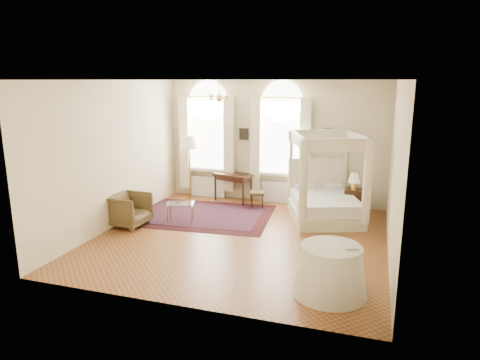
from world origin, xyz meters
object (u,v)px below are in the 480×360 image
at_px(canopy_bed, 325,200).
at_px(side_table, 330,270).
at_px(writing_desk, 233,178).
at_px(stool, 257,194).
at_px(coffee_table, 180,205).
at_px(floor_lamp, 189,146).
at_px(armchair, 129,210).
at_px(nightstand, 355,202).

xyz_separation_m(canopy_bed, side_table, (0.53, -3.73, -0.08)).
distance_m(writing_desk, stool, 0.92).
height_order(coffee_table, side_table, side_table).
height_order(stool, floor_lamp, floor_lamp).
relative_size(writing_desk, armchair, 1.38).
xyz_separation_m(nightstand, writing_desk, (-3.30, 0.32, 0.34)).
height_order(nightstand, side_table, side_table).
distance_m(armchair, coffee_table, 1.19).
distance_m(writing_desk, armchair, 3.17).
relative_size(stool, armchair, 0.54).
distance_m(canopy_bed, floor_lamp, 3.96).
bearing_deg(writing_desk, stool, -23.96).
relative_size(nightstand, stool, 1.48).
xyz_separation_m(writing_desk, coffee_table, (-0.65, -2.03, -0.27)).
xyz_separation_m(armchair, side_table, (4.78, -1.89, 0.01)).
bearing_deg(nightstand, coffee_table, -156.46).
relative_size(armchair, floor_lamp, 0.46).
distance_m(canopy_bed, nightstand, 0.88).
distance_m(writing_desk, floor_lamp, 1.49).
bearing_deg(nightstand, side_table, -92.06).
bearing_deg(side_table, armchair, 158.42).
xyz_separation_m(writing_desk, side_table, (3.14, -4.59, -0.28)).
height_order(canopy_bed, stool, canopy_bed).
height_order(stool, coffee_table, coffee_table).
height_order(nightstand, stool, nightstand).
bearing_deg(canopy_bed, coffee_table, -160.17).
bearing_deg(stool, floor_lamp, 179.04).
relative_size(nightstand, writing_desk, 0.58).
height_order(canopy_bed, writing_desk, canopy_bed).
distance_m(canopy_bed, coffee_table, 3.47).
bearing_deg(armchair, stool, -41.80).
distance_m(writing_desk, side_table, 5.57).
bearing_deg(armchair, coffee_table, -52.01).
bearing_deg(nightstand, armchair, -154.25).
bearing_deg(floor_lamp, side_table, -44.78).
distance_m(nightstand, stool, 2.51).
xyz_separation_m(nightstand, side_table, (-0.15, -4.27, 0.06)).
height_order(canopy_bed, armchair, canopy_bed).
relative_size(nightstand, coffee_table, 0.89).
bearing_deg(stool, writing_desk, 156.04).
relative_size(canopy_bed, stool, 5.13).
bearing_deg(writing_desk, nightstand, -5.47).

